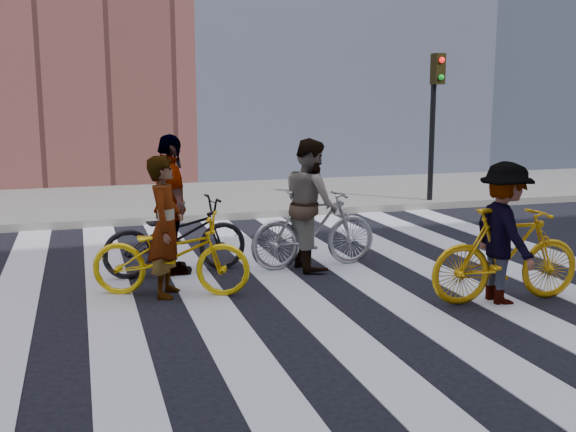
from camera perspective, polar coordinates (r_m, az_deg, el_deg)
name	(u,v)px	position (r m, az deg, el deg)	size (l,w,h in m)	color
ground	(331,287)	(8.73, 3.70, -5.98)	(100.00, 100.00, 0.00)	black
sidewalk_far	(217,198)	(15.80, -6.05, 1.49)	(100.00, 5.00, 0.15)	slate
zebra_crosswalk	(331,286)	(8.73, 3.70, -5.95)	(8.25, 10.00, 0.01)	silver
traffic_signal	(435,103)	(15.10, 12.33, 9.32)	(0.22, 0.42, 3.33)	black
bike_yellow_left	(171,255)	(8.35, -9.90, -3.25)	(0.68, 1.94, 1.02)	yellow
bike_silver_mid	(314,229)	(9.56, 2.21, -1.10)	(0.53, 1.87, 1.12)	#A3A6AC
bike_yellow_right	(507,255)	(8.35, 18.01, -3.16)	(0.54, 1.90, 1.14)	#D6980B
bike_dark_rear	(176,236)	(9.34, -9.48, -1.72)	(0.70, 2.00, 1.05)	black
rider_left	(166,227)	(8.27, -10.31, -0.89)	(0.63, 0.41, 1.72)	slate
rider_mid	(311,204)	(9.48, 1.94, 1.03)	(0.90, 0.70, 1.85)	slate
rider_right	(504,233)	(8.27, 17.83, -1.39)	(1.08, 0.62, 1.67)	slate
rider_rear	(171,205)	(9.26, -9.86, 0.90)	(1.13, 0.47, 1.92)	slate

